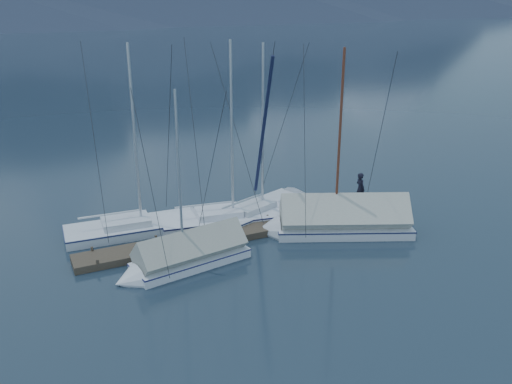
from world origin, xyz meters
The scene contains 9 objects.
ground centered at (0.00, 0.00, 0.00)m, with size 1000.00×1000.00×0.00m, color black.
dock centered at (0.00, 2.00, 0.11)m, with size 18.00×1.50×0.54m.
mooring_posts centered at (-0.50, 2.00, 0.35)m, with size 15.12×1.52×0.35m.
sailboat_open_left centered at (-4.66, 4.64, 0.18)m, with size 7.90×3.35×10.30m.
sailboat_open_mid centered at (0.01, 3.65, 0.18)m, with size 8.07×3.60×10.36m.
sailboat_open_right centered at (1.91, 4.36, 0.18)m, with size 7.90×4.69×10.10m.
sailboat_covered_near centered at (3.51, 0.41, 0.51)m, with size 8.14×5.29×10.19m.
sailboat_covered_far centered at (-4.60, 0.03, 0.42)m, with size 6.40×2.95×8.67m.
person centered at (6.53, 2.29, 1.27)m, with size 0.68×0.44×1.86m, color black.
Camera 1 is at (-10.73, -20.80, 11.42)m, focal length 38.00 mm.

